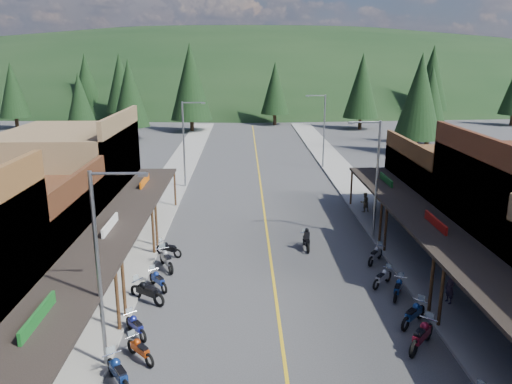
{
  "coord_description": "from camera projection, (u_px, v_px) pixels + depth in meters",
  "views": [
    {
      "loc": [
        -1.6,
        -23.45,
        11.95
      ],
      "look_at": [
        -0.78,
        9.29,
        3.0
      ],
      "focal_mm": 35.0,
      "sensor_mm": 36.0,
      "label": 1
    }
  ],
  "objects": [
    {
      "name": "bike_west_5",
      "position": [
        140.0,
        349.0,
        20.13
      ],
      "size": [
        1.73,
        1.79,
        1.07
      ],
      "primitive_type": null,
      "rotation": [
        0.0,
        0.0,
        0.75
      ],
      "color": "#B23B0C",
      "rests_on": "ground"
    },
    {
      "name": "ground",
      "position": [
        275.0,
        295.0,
        25.8
      ],
      "size": [
        220.0,
        220.0,
        0.0
      ],
      "primitive_type": "plane",
      "color": "#38383A",
      "rests_on": "ground"
    },
    {
      "name": "streetlight_0",
      "position": [
        102.0,
        263.0,
        18.67
      ],
      "size": [
        2.16,
        0.18,
        8.0
      ],
      "color": "gray",
      "rests_on": "ground"
    },
    {
      "name": "pine_8",
      "position": [
        80.0,
        105.0,
        62.27
      ],
      "size": [
        4.48,
        4.48,
        10.0
      ],
      "color": "black",
      "rests_on": "ground"
    },
    {
      "name": "pedestrian_east_b",
      "position": [
        365.0,
        202.0,
        38.89
      ],
      "size": [
        0.86,
        0.67,
        1.56
      ],
      "primitive_type": "imported",
      "rotation": [
        0.0,
        0.0,
        3.5
      ],
      "color": "brown",
      "rests_on": "sidewalk_east"
    },
    {
      "name": "pine_2",
      "position": [
        191.0,
        82.0,
        79.38
      ],
      "size": [
        6.72,
        6.72,
        14.0
      ],
      "color": "black",
      "rests_on": "ground"
    },
    {
      "name": "bike_west_10",
      "position": [
        169.0,
        248.0,
        30.67
      ],
      "size": [
        1.92,
        1.44,
        1.06
      ],
      "primitive_type": null,
      "rotation": [
        0.0,
        0.0,
        1.06
      ],
      "color": "black",
      "rests_on": "ground"
    },
    {
      "name": "bike_east_6",
      "position": [
        414.0,
        313.0,
        22.78
      ],
      "size": [
        1.98,
        1.99,
        1.2
      ],
      "primitive_type": null,
      "rotation": [
        0.0,
        0.0,
        -0.78
      ],
      "color": "navy",
      "rests_on": "ground"
    },
    {
      "name": "streetlight_1",
      "position": [
        185.0,
        141.0,
        45.67
      ],
      "size": [
        2.16,
        0.18,
        8.0
      ],
      "color": "gray",
      "rests_on": "ground"
    },
    {
      "name": "pine_10",
      "position": [
        130.0,
        93.0,
        71.79
      ],
      "size": [
        5.38,
        5.38,
        11.6
      ],
      "color": "black",
      "rests_on": "ground"
    },
    {
      "name": "streetlight_3",
      "position": [
        323.0,
        128.0,
        53.72
      ],
      "size": [
        2.16,
        0.18,
        8.0
      ],
      "color": "gray",
      "rests_on": "ground"
    },
    {
      "name": "pine_0",
      "position": [
        13.0,
        90.0,
        82.92
      ],
      "size": [
        5.04,
        5.04,
        11.0
      ],
      "color": "black",
      "rests_on": "ground"
    },
    {
      "name": "centerline",
      "position": [
        262.0,
        193.0,
        45.09
      ],
      "size": [
        0.15,
        90.0,
        0.01
      ],
      "primitive_type": "cube",
      "color": "gold",
      "rests_on": "ground"
    },
    {
      "name": "bike_east_9",
      "position": [
        375.0,
        254.0,
        29.68
      ],
      "size": [
        1.69,
        1.99,
        1.13
      ],
      "primitive_type": null,
      "rotation": [
        0.0,
        0.0,
        -0.62
      ],
      "color": "gray",
      "rests_on": "ground"
    },
    {
      "name": "ridge_hill",
      "position": [
        248.0,
        96.0,
        155.98
      ],
      "size": [
        310.0,
        140.0,
        60.0
      ],
      "primitive_type": "ellipsoid",
      "color": "black",
      "rests_on": "ground"
    },
    {
      "name": "pine_3",
      "position": [
        275.0,
        88.0,
        87.83
      ],
      "size": [
        5.04,
        5.04,
        11.0
      ],
      "color": "black",
      "rests_on": "ground"
    },
    {
      "name": "shop_west_3",
      "position": [
        73.0,
        179.0,
        35.44
      ],
      "size": [
        10.9,
        10.2,
        8.2
      ],
      "color": "brown",
      "rests_on": "ground"
    },
    {
      "name": "bike_west_9",
      "position": [
        166.0,
        259.0,
        28.75
      ],
      "size": [
        1.66,
        2.38,
        1.3
      ],
      "primitive_type": null,
      "rotation": [
        0.0,
        0.0,
        0.44
      ],
      "color": "gray",
      "rests_on": "ground"
    },
    {
      "name": "shop_west_2",
      "position": [
        15.0,
        240.0,
        26.44
      ],
      "size": [
        10.9,
        9.0,
        6.2
      ],
      "color": "#3F2111",
      "rests_on": "ground"
    },
    {
      "name": "rider_on_bike",
      "position": [
        306.0,
        240.0,
        31.76
      ],
      "size": [
        0.76,
        1.99,
        1.5
      ],
      "rotation": [
        0.0,
        0.0,
        0.05
      ],
      "color": "black",
      "rests_on": "ground"
    },
    {
      "name": "pine_7",
      "position": [
        86.0,
        81.0,
        96.41
      ],
      "size": [
        5.88,
        5.88,
        12.5
      ],
      "color": "black",
      "rests_on": "ground"
    },
    {
      "name": "bike_east_7",
      "position": [
        398.0,
        287.0,
        25.44
      ],
      "size": [
        1.41,
        1.98,
        1.08
      ],
      "primitive_type": null,
      "rotation": [
        0.0,
        0.0,
        -0.46
      ],
      "color": "navy",
      "rests_on": "ground"
    },
    {
      "name": "bike_west_8",
      "position": [
        158.0,
        279.0,
        26.36
      ],
      "size": [
        1.63,
        1.94,
        1.1
      ],
      "primitive_type": null,
      "rotation": [
        0.0,
        0.0,
        0.61
      ],
      "color": "navy",
      "rests_on": "ground"
    },
    {
      "name": "bike_west_6",
      "position": [
        136.0,
        325.0,
        21.9
      ],
      "size": [
        1.63,
        1.88,
        1.07
      ],
      "primitive_type": null,
      "rotation": [
        0.0,
        0.0,
        0.64
      ],
      "color": "navy",
      "rests_on": "ground"
    },
    {
      "name": "sidewalk_west",
      "position": [
        165.0,
        193.0,
        44.86
      ],
      "size": [
        3.4,
        94.0,
        0.15
      ],
      "primitive_type": "cube",
      "color": "gray",
      "rests_on": "ground"
    },
    {
      "name": "pine_11",
      "position": [
        420.0,
        96.0,
        61.03
      ],
      "size": [
        5.82,
        5.82,
        12.4
      ],
      "color": "black",
      "rests_on": "ground"
    },
    {
      "name": "shop_east_3",
      "position": [
        454.0,
        190.0,
        36.36
      ],
      "size": [
        10.9,
        10.2,
        6.2
      ],
      "color": "#4C2D16",
      "rests_on": "ground"
    },
    {
      "name": "bike_east_8",
      "position": [
        382.0,
        277.0,
        26.69
      ],
      "size": [
        1.73,
        1.77,
        1.06
      ],
      "primitive_type": null,
      "rotation": [
        0.0,
        0.0,
        -0.76
      ],
      "color": "#A9A9AE",
      "rests_on": "ground"
    },
    {
      "name": "sidewalk_east",
      "position": [
        357.0,
        191.0,
        45.28
      ],
      "size": [
        3.4,
        94.0,
        0.15
      ],
      "primitive_type": "cube",
      "color": "gray",
      "rests_on": "ground"
    },
    {
      "name": "pedestrian_east_a",
      "position": [
        450.0,
        288.0,
        24.49
      ],
      "size": [
        0.52,
        0.66,
        1.6
      ],
      "primitive_type": "imported",
      "rotation": [
        0.0,
        0.0,
        -1.32
      ],
      "color": "#2A2131",
      "rests_on": "sidewalk_east"
    },
    {
      "name": "bike_east_5",
      "position": [
        422.0,
        334.0,
        20.91
      ],
      "size": [
        2.11,
        2.3,
        1.34
      ],
      "primitive_type": null,
      "rotation": [
        0.0,
        0.0,
        -0.7
      ],
      "color": "maroon",
      "rests_on": "ground"
    },
    {
      "name": "streetlight_2",
      "position": [
        375.0,
        175.0,
        32.51
      ],
      "size": [
        2.16,
        0.18,
        8.0
      ],
      "color": "gray",
      "rests_on": "ground"
    },
    {
      "name": "bike_west_4",
      "position": [
        118.0,
        372.0,
        18.48
      ],
      "size": [
        1.84,
        2.28,
        1.27
      ],
      "primitive_type": null,
      "rotation": [
        0.0,
        0.0,
        0.58
      ],
      "color": "navy",
      "rests_on": "ground"
    },
    {
      "name": "pine_9",
      "position": [
        431.0,
        98.0,
        68.09
      ],
      "size": [
        4.93,
        4.93,
        10.8
      ],
      "color": "black",
      "rests_on": "ground"
    },
    {
      "name": "pine_1",
      "position": [
        120.0,
        83.0,
        90.82
      ],
      "size": [
        5.88,
        5.88,
        12.5
      ],
      "color": "black",
      "rests_on": "ground"
    },
    {
      "name": "bike_west_7",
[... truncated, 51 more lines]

